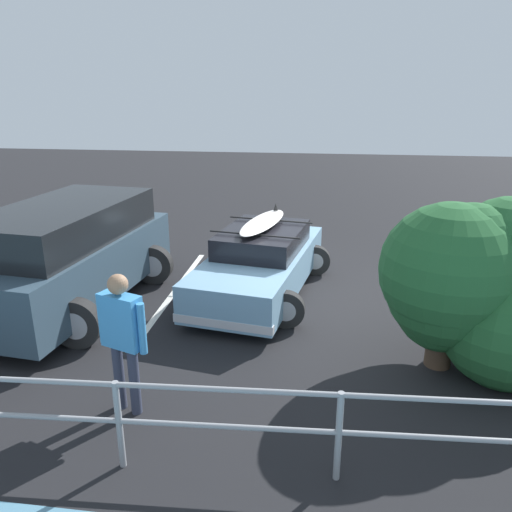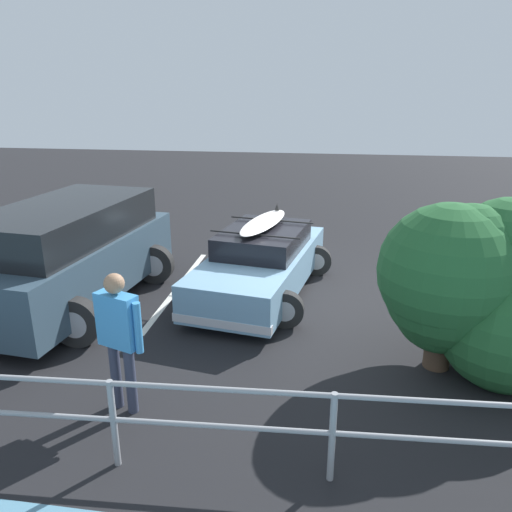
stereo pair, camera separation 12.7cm
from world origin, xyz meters
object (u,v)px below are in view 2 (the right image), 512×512
suv_car (69,254)px  bush_near_left (467,284)px  sedan_car (261,262)px  person_bystander (119,331)px

suv_car → bush_near_left: bush_near_left is taller
sedan_car → suv_car: bearing=17.8°
sedan_car → suv_car: suv_car is taller
sedan_car → person_bystander: size_ratio=2.45×
sedan_car → bush_near_left: bush_near_left is taller
sedan_car → person_bystander: 4.17m
sedan_car → bush_near_left: (-3.12, 2.41, 0.70)m
person_bystander → sedan_car: bearing=-106.1°
person_bystander → bush_near_left: bearing=-159.8°
sedan_car → bush_near_left: bearing=142.3°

